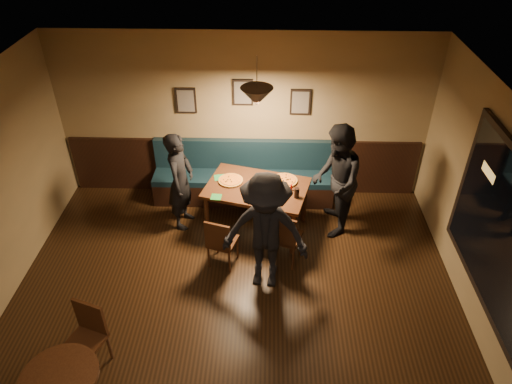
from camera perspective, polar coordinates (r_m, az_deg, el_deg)
floor at (r=5.91m, az=-3.19°, el=-19.45°), size 7.00×7.00×0.00m
ceiling at (r=3.97m, az=-4.50°, el=4.53°), size 7.00×7.00×0.00m
wall_back at (r=7.70m, az=-1.54°, el=8.98°), size 6.00×0.00×6.00m
wainscot at (r=8.12m, az=-1.45°, el=3.19°), size 5.88×0.06×1.00m
booth_bench at (r=7.89m, az=-1.55°, el=2.14°), size 3.00×0.60×1.00m
window_frame at (r=5.71m, az=27.91°, el=-5.11°), size 0.06×2.56×1.86m
window_glass at (r=5.70m, az=27.64°, el=-5.11°), size 0.00×2.40×2.40m
picture_left at (r=7.65m, az=-8.46°, el=10.89°), size 0.32×0.04×0.42m
picture_center at (r=7.48m, az=-1.60°, el=11.96°), size 0.32×0.04×0.42m
picture_right at (r=7.55m, az=5.38°, el=10.79°), size 0.32×0.04×0.42m
pendant_lamp at (r=6.35m, az=0.10°, el=11.47°), size 0.44×0.44×0.25m
dining_table at (r=7.30m, az=0.08°, el=-1.93°), size 1.69×1.31×0.80m
chair_near_left at (r=6.70m, az=-4.06°, el=-5.84°), size 0.46×0.46×0.84m
chair_near_right at (r=6.73m, az=3.68°, el=-5.26°), size 0.51×0.51×0.90m
diner_left at (r=7.26m, az=-9.11°, el=1.29°), size 0.48×0.65×1.61m
diner_right at (r=7.10m, az=9.63°, el=1.28°), size 0.71×0.90×1.80m
diner_front at (r=6.10m, az=1.14°, el=-4.95°), size 1.21×0.79×1.75m
pizza_a at (r=7.18m, az=-3.08°, el=1.42°), size 0.43×0.43×0.04m
pizza_b at (r=6.89m, az=0.23°, el=-0.15°), size 0.40×0.40×0.04m
pizza_c at (r=7.18m, az=3.48°, el=1.41°), size 0.43×0.43×0.04m
soda_glass at (r=6.82m, az=4.94°, el=-0.10°), size 0.08×0.08×0.16m
tabasco_bottle at (r=6.97m, az=4.29°, el=0.61°), size 0.04×0.04×0.12m
napkin_a at (r=7.28m, az=-4.42°, el=1.76°), size 0.20×0.20×0.01m
napkin_b at (r=6.87m, az=-4.83°, el=-0.60°), size 0.16×0.16×0.01m
cutlery_set at (r=6.77m, az=0.12°, el=-1.05°), size 0.20×0.04×0.00m
cafe_chair_far at (r=5.82m, az=-20.05°, el=-16.60°), size 0.49×0.49×0.88m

